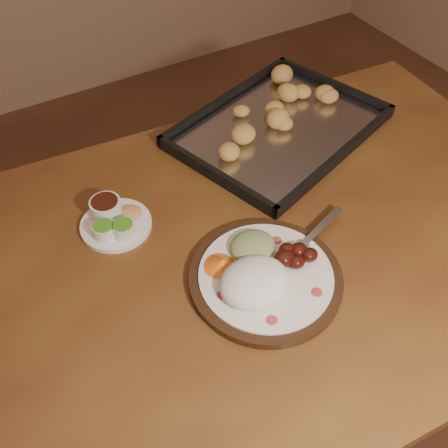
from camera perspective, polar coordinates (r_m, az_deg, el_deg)
ground at (r=1.64m, az=4.59°, el=-21.32°), size 4.00×4.00×0.00m
dining_table at (r=1.09m, az=1.70°, el=-6.09°), size 1.56×1.01×0.75m
dinner_plate at (r=0.95m, az=4.36°, el=-5.77°), size 0.38×0.29×0.07m
condiment_saucer at (r=1.06m, az=-12.52°, el=0.45°), size 0.15×0.15×0.05m
baking_tray at (r=1.29m, az=6.31°, el=11.02°), size 0.59×0.51×0.05m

